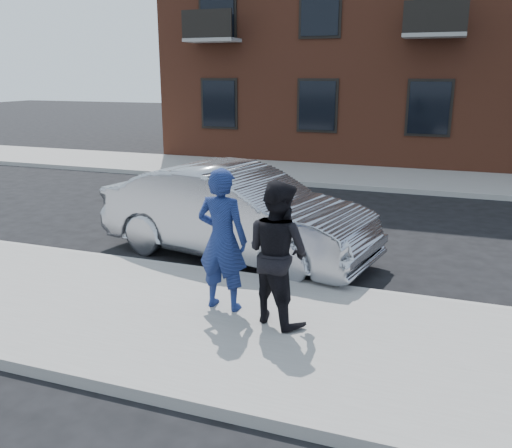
% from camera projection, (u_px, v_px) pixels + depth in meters
% --- Properties ---
extents(ground, '(100.00, 100.00, 0.00)m').
position_uv_depth(ground, '(353.00, 345.00, 6.85)').
color(ground, black).
rests_on(ground, ground).
extents(near_sidewalk, '(50.00, 3.50, 0.15)m').
position_uv_depth(near_sidewalk, '(350.00, 349.00, 6.60)').
color(near_sidewalk, gray).
rests_on(near_sidewalk, ground).
extents(near_curb, '(50.00, 0.10, 0.15)m').
position_uv_depth(near_curb, '(371.00, 294.00, 8.23)').
color(near_curb, '#999691').
rests_on(near_curb, ground).
extents(far_sidewalk, '(50.00, 3.50, 0.15)m').
position_uv_depth(far_sidewalk, '(417.00, 180.00, 17.01)').
color(far_sidewalk, gray).
rests_on(far_sidewalk, ground).
extents(far_curb, '(50.00, 0.10, 0.15)m').
position_uv_depth(far_curb, '(413.00, 191.00, 15.38)').
color(far_curb, '#999691').
rests_on(far_curb, ground).
extents(silver_sedan, '(5.41, 2.76, 1.70)m').
position_uv_depth(silver_sedan, '(236.00, 213.00, 9.92)').
color(silver_sedan, '#999BA3').
rests_on(silver_sedan, ground).
extents(man_hoodie, '(0.74, 0.54, 1.98)m').
position_uv_depth(man_hoodie, '(222.00, 240.00, 7.34)').
color(man_hoodie, navy).
rests_on(man_hoodie, near_sidewalk).
extents(man_peacoat, '(1.14, 1.05, 1.89)m').
position_uv_depth(man_peacoat, '(278.00, 253.00, 6.95)').
color(man_peacoat, black).
rests_on(man_peacoat, near_sidewalk).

